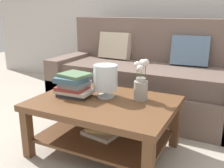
% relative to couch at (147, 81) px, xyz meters
% --- Properties ---
extents(ground_plane, '(10.00, 10.00, 0.00)m').
position_rel_couch_xyz_m(ground_plane, '(-0.04, -0.77, -0.36)').
color(ground_plane, '#ADA393').
extents(couch, '(2.16, 0.90, 1.06)m').
position_rel_couch_xyz_m(couch, '(0.00, 0.00, 0.00)').
color(couch, brown).
rests_on(couch, ground).
extents(coffee_table, '(1.13, 0.81, 0.45)m').
position_rel_couch_xyz_m(coffee_table, '(-0.01, -1.04, -0.04)').
color(coffee_table, brown).
rests_on(coffee_table, ground).
extents(book_stack_main, '(0.30, 0.25, 0.20)m').
position_rel_couch_xyz_m(book_stack_main, '(-0.29, -1.05, 0.18)').
color(book_stack_main, '#2D333D').
rests_on(book_stack_main, coffee_table).
extents(glass_hurricane_vase, '(0.20, 0.20, 0.27)m').
position_rel_couch_xyz_m(glass_hurricane_vase, '(-0.04, -0.95, 0.25)').
color(glass_hurricane_vase, silver).
rests_on(glass_hurricane_vase, coffee_table).
extents(flower_pitcher, '(0.12, 0.11, 0.34)m').
position_rel_couch_xyz_m(flower_pitcher, '(0.25, -0.89, 0.22)').
color(flower_pitcher, '#9E998E').
rests_on(flower_pitcher, coffee_table).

